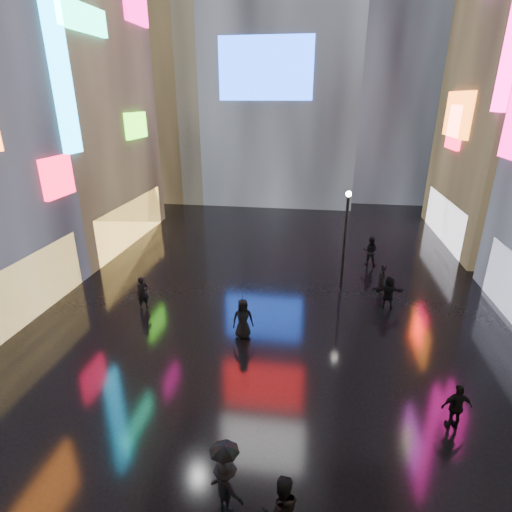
# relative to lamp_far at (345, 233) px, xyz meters

# --- Properties ---
(ground) EXTENTS (140.00, 140.00, 0.00)m
(ground) POSITION_rel_lamp_far_xyz_m (-3.45, -1.26, -2.94)
(ground) COLOR black
(ground) RESTS_ON ground
(building_left_far) EXTENTS (10.28, 12.00, 22.00)m
(building_left_far) POSITION_rel_lamp_far_xyz_m (-19.43, 4.74, 8.04)
(building_left_far) COLOR black
(building_left_far) RESTS_ON ground
(tower_flank_right) EXTENTS (12.00, 12.00, 34.00)m
(tower_flank_right) POSITION_rel_lamp_far_xyz_m (5.55, 24.74, 14.06)
(tower_flank_right) COLOR black
(tower_flank_right) RESTS_ON ground
(tower_flank_left) EXTENTS (10.00, 10.00, 26.00)m
(tower_flank_left) POSITION_rel_lamp_far_xyz_m (-17.45, 20.74, 10.06)
(tower_flank_left) COLOR black
(tower_flank_left) RESTS_ON ground
(lamp_far) EXTENTS (0.30, 0.30, 5.20)m
(lamp_far) POSITION_rel_lamp_far_xyz_m (0.00, 0.00, 0.00)
(lamp_far) COLOR black
(lamp_far) RESTS_ON ground
(pedestrian_1) EXTENTS (1.06, 0.91, 1.91)m
(pedestrian_1) POSITION_rel_lamp_far_xyz_m (-2.05, -14.59, -1.99)
(pedestrian_1) COLOR black
(pedestrian_1) RESTS_ON ground
(pedestrian_2) EXTENTS (1.14, 0.94, 1.53)m
(pedestrian_2) POSITION_rel_lamp_far_xyz_m (-3.46, -14.07, -2.18)
(pedestrian_2) COLOR black
(pedestrian_2) RESTS_ON ground
(pedestrian_3) EXTENTS (0.99, 0.54, 1.59)m
(pedestrian_3) POSITION_rel_lamp_far_xyz_m (2.99, -10.33, -2.15)
(pedestrian_3) COLOR black
(pedestrian_3) RESTS_ON ground
(pedestrian_4) EXTENTS (1.02, 0.83, 1.82)m
(pedestrian_4) POSITION_rel_lamp_far_xyz_m (-4.46, -6.33, -2.04)
(pedestrian_4) COLOR black
(pedestrian_4) RESTS_ON ground
(pedestrian_5) EXTENTS (1.58, 0.59, 1.68)m
(pedestrian_5) POSITION_rel_lamp_far_xyz_m (2.09, -2.66, -2.10)
(pedestrian_5) COLOR black
(pedestrian_5) RESTS_ON ground
(pedestrian_6) EXTENTS (0.70, 0.69, 1.63)m
(pedestrian_6) POSITION_rel_lamp_far_xyz_m (-9.76, -4.52, -2.13)
(pedestrian_6) COLOR black
(pedestrian_6) RESTS_ON ground
(pedestrian_7) EXTENTS (1.01, 0.87, 1.81)m
(pedestrian_7) POSITION_rel_lamp_far_xyz_m (1.82, 2.85, -2.04)
(pedestrian_7) COLOR black
(pedestrian_7) RESTS_ON ground
(umbrella_1) EXTENTS (0.91, 0.91, 0.60)m
(umbrella_1) POSITION_rel_lamp_far_xyz_m (-3.46, -14.07, -1.11)
(umbrella_1) COLOR black
(umbrella_1) RESTS_ON pedestrian_2
(umbrella_2) EXTENTS (1.19, 1.20, 0.80)m
(umbrella_2) POSITION_rel_lamp_far_xyz_m (-4.46, -6.33, -0.73)
(umbrella_2) COLOR black
(umbrella_2) RESTS_ON pedestrian_4
(pedestrian_8) EXTENTS (0.54, 0.68, 1.62)m
(pedestrian_8) POSITION_rel_lamp_far_xyz_m (1.99, -1.08, -2.14)
(pedestrian_8) COLOR black
(pedestrian_8) RESTS_ON ground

